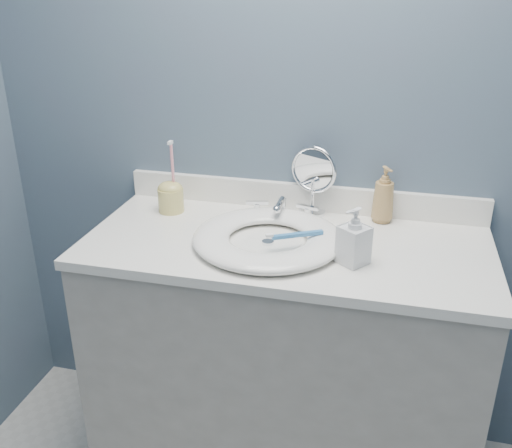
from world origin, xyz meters
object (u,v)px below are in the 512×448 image
(makeup_mirror, at_px, (313,177))
(soap_bottle_clear, at_px, (354,236))
(soap_bottle_amber, at_px, (384,195))
(toothbrush_holder, at_px, (171,196))

(makeup_mirror, bearing_deg, soap_bottle_clear, -48.50)
(makeup_mirror, height_order, soap_bottle_amber, makeup_mirror)
(soap_bottle_clear, height_order, toothbrush_holder, toothbrush_holder)
(soap_bottle_amber, relative_size, toothbrush_holder, 0.75)
(makeup_mirror, xyz_separation_m, toothbrush_holder, (-0.47, -0.09, -0.07))
(makeup_mirror, height_order, toothbrush_holder, toothbrush_holder)
(makeup_mirror, xyz_separation_m, soap_bottle_clear, (0.16, -0.33, -0.05))
(makeup_mirror, relative_size, soap_bottle_amber, 1.28)
(soap_bottle_amber, bearing_deg, soap_bottle_clear, -131.96)
(makeup_mirror, xyz_separation_m, soap_bottle_amber, (0.23, -0.01, -0.04))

